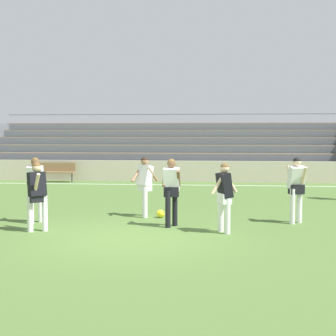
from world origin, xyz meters
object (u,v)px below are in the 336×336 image
(bench_far_right, at_px, (56,170))
(player_white_wide_left, at_px, (145,181))
(player_white_trailing_run, at_px, (36,184))
(player_white_dropping_back, at_px, (296,184))
(player_white_wide_right, at_px, (171,186))
(player_dark_pressing_high, at_px, (224,192))
(soccer_ball, at_px, (161,214))
(bleacher_stand, at_px, (166,148))
(player_dark_challenging, at_px, (37,191))

(bench_far_right, relative_size, player_white_wide_left, 1.10)
(player_white_trailing_run, height_order, player_white_dropping_back, player_white_trailing_run)
(player_white_wide_right, height_order, player_white_trailing_run, player_white_trailing_run)
(player_dark_pressing_high, xyz_separation_m, soccer_ball, (-1.67, 1.83, -0.84))
(bench_far_right, relative_size, player_white_trailing_run, 1.07)
(bleacher_stand, distance_m, bench_far_right, 6.12)
(player_white_wide_left, distance_m, soccer_ball, 0.98)
(bench_far_right, xyz_separation_m, player_dark_challenging, (3.22, -11.04, 0.41))
(player_white_dropping_back, xyz_separation_m, soccer_ball, (-3.51, 0.48, -0.89))
(player_white_dropping_back, bearing_deg, bench_far_right, 134.85)
(player_dark_pressing_high, height_order, player_dark_challenging, player_dark_challenging)
(player_dark_pressing_high, bearing_deg, player_dark_challenging, -176.74)
(player_white_wide_left, height_order, player_white_trailing_run, player_white_trailing_run)
(player_white_wide_right, height_order, soccer_ball, player_white_wide_right)
(bench_far_right, distance_m, soccer_ball, 10.73)
(bleacher_stand, xyz_separation_m, player_white_wide_left, (0.62, -12.49, -0.51))
(bench_far_right, bearing_deg, player_white_wide_left, -58.41)
(bleacher_stand, height_order, player_white_wide_left, bleacher_stand)
(player_dark_challenging, bearing_deg, player_white_wide_right, 15.74)
(player_white_trailing_run, height_order, soccer_ball, player_white_trailing_run)
(player_white_wide_left, xyz_separation_m, player_white_dropping_back, (3.96, -0.61, 0.02))
(player_dark_pressing_high, relative_size, player_white_dropping_back, 0.96)
(player_dark_challenging, relative_size, player_white_trailing_run, 0.96)
(bleacher_stand, relative_size, player_dark_challenging, 11.94)
(player_white_wide_left, relative_size, player_white_wide_right, 0.98)
(player_dark_challenging, xyz_separation_m, soccer_ball, (2.66, 2.07, -0.85))
(player_dark_pressing_high, height_order, player_white_dropping_back, player_white_dropping_back)
(player_white_wide_right, relative_size, player_dark_challenging, 1.03)
(player_dark_pressing_high, xyz_separation_m, player_white_trailing_run, (-4.76, 0.79, 0.05))
(soccer_ball, bearing_deg, bench_far_right, 123.27)
(player_white_wide_left, bearing_deg, player_white_trailing_run, -156.23)
(bench_far_right, bearing_deg, player_white_dropping_back, -45.15)
(bleacher_stand, bearing_deg, player_dark_challenging, -96.17)
(player_dark_challenging, height_order, soccer_ball, player_dark_challenging)
(player_white_trailing_run, relative_size, soccer_ball, 7.63)
(player_white_wide_right, bearing_deg, player_white_trailing_run, 177.06)
(player_white_wide_right, xyz_separation_m, player_white_trailing_run, (-3.49, 0.18, 0.01))
(player_white_wide_left, bearing_deg, player_white_wide_right, -57.59)
(bench_far_right, height_order, player_white_dropping_back, player_white_dropping_back)
(bench_far_right, distance_m, player_white_trailing_run, 10.39)
(player_dark_challenging, distance_m, player_white_dropping_back, 6.37)
(bleacher_stand, xyz_separation_m, soccer_ball, (1.07, -12.62, -1.38))
(bench_far_right, xyz_separation_m, player_white_trailing_run, (2.80, -9.99, 0.45))
(bleacher_stand, relative_size, player_white_wide_right, 11.58)
(player_dark_pressing_high, bearing_deg, player_white_wide_right, 154.14)
(player_white_wide_left, relative_size, player_dark_challenging, 1.02)
(player_white_dropping_back, bearing_deg, player_white_wide_right, -166.80)
(player_white_wide_left, distance_m, player_dark_pressing_high, 2.89)
(player_dark_challenging, bearing_deg, bleacher_stand, 83.83)
(player_white_wide_right, height_order, player_dark_challenging, player_white_wide_right)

